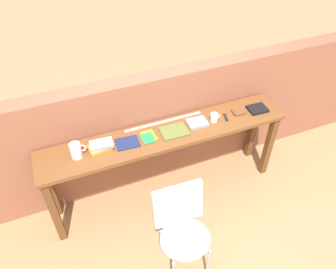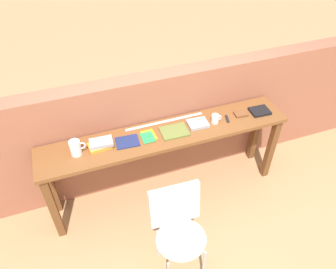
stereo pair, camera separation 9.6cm
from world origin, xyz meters
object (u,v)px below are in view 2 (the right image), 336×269
book_open_centre (174,131)px  book_repair_rightmost (260,111)px  pitcher_white (76,148)px  leather_journal_brown (241,114)px  chair_white_moulded (179,227)px  magazine_cycling (127,142)px  book_stack_leftmost (100,144)px  multitool_folded (227,119)px  mug (215,119)px  pamphlet_pile_colourful (149,136)px

book_open_centre → book_repair_rightmost: size_ratio=1.34×
book_open_centre → book_repair_rightmost: book_repair_rightmost is taller
pitcher_white → book_repair_rightmost: (1.89, -0.02, -0.06)m
leather_journal_brown → book_repair_rightmost: 0.21m
chair_white_moulded → magazine_cycling: size_ratio=4.11×
book_repair_rightmost → book_open_centre: bearing=-177.5°
pitcher_white → book_stack_leftmost: bearing=4.9°
multitool_folded → book_open_centre: bearing=-179.9°
chair_white_moulded → book_repair_rightmost: (1.21, 0.80, 0.37)m
chair_white_moulded → magazine_cycling: same height
pitcher_white → book_stack_leftmost: (0.22, 0.02, -0.04)m
chair_white_moulded → mug: 1.14m
pitcher_white → book_open_centre: pitcher_white is taller
chair_white_moulded → mug: (0.70, 0.81, 0.40)m
pitcher_white → leather_journal_brown: size_ratio=1.41×
leather_journal_brown → book_repair_rightmost: (0.21, -0.03, 0.00)m
magazine_cycling → pamphlet_pile_colourful: (0.21, 0.01, -0.00)m
magazine_cycling → pamphlet_pile_colourful: bearing=6.4°
pamphlet_pile_colourful → mug: size_ratio=1.78×
pamphlet_pile_colourful → mug: 0.70m
magazine_cycling → book_repair_rightmost: size_ratio=1.10×
book_stack_leftmost → magazine_cycling: book_stack_leftmost is taller
pamphlet_pile_colourful → multitool_folded: size_ratio=1.78×
pitcher_white → leather_journal_brown: 1.69m
leather_journal_brown → book_open_centre: bearing=-173.9°
magazine_cycling → book_open_centre: (0.47, -0.01, 0.00)m
pamphlet_pile_colourful → leather_journal_brown: size_ratio=1.50×
magazine_cycling → mug: mug is taller
book_repair_rightmost → leather_journal_brown: bearing=174.8°
multitool_folded → leather_journal_brown: size_ratio=0.85×
pitcher_white → magazine_cycling: 0.47m
book_open_centre → leather_journal_brown: leather_journal_brown is taller
book_open_centre → book_repair_rightmost: bearing=1.6°
chair_white_moulded → multitool_folded: multitool_folded is taller
pitcher_white → book_repair_rightmost: 1.90m
chair_white_moulded → pitcher_white: (-0.68, 0.82, 0.43)m
chair_white_moulded → book_open_centre: size_ratio=3.37×
pamphlet_pile_colourful → leather_journal_brown: (1.00, 0.00, 0.01)m
pitcher_white → multitool_folded: bearing=-0.5°
book_open_centre → multitool_folded: size_ratio=2.41×
pitcher_white → leather_journal_brown: (1.68, 0.01, -0.07)m
pitcher_white → magazine_cycling: size_ratio=0.85×
pamphlet_pile_colourful → mug: mug is taller
leather_journal_brown → chair_white_moulded: bearing=-136.3°
mug → book_stack_leftmost: bearing=178.5°
magazine_cycling → pamphlet_pile_colourful: 0.21m
leather_journal_brown → pamphlet_pile_colourful: bearing=-175.6°
book_stack_leftmost → multitool_folded: bearing=-1.4°
book_stack_leftmost → multitool_folded: size_ratio=2.15×
pitcher_white → book_open_centre: size_ratio=0.69×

